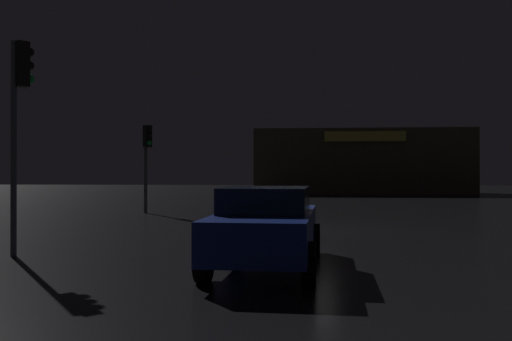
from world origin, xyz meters
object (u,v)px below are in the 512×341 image
object	(u,v)px
store_building	(360,162)
traffic_signal_opposite	(147,151)
car_near	(267,225)
traffic_signal_main	(20,98)

from	to	relation	value
store_building	traffic_signal_opposite	xyz separation A→B (m)	(-11.63, -24.28, 0.03)
traffic_signal_opposite	car_near	bearing A→B (deg)	-65.21
store_building	car_near	xyz separation A→B (m)	(-5.59, -37.36, -1.88)
traffic_signal_main	car_near	xyz separation A→B (m)	(5.30, -1.00, -2.55)
traffic_signal_opposite	car_near	distance (m)	14.54
traffic_signal_main	traffic_signal_opposite	xyz separation A→B (m)	(-0.75, 12.09, -0.64)
traffic_signal_main	car_near	size ratio (longest dim) A/B	0.98
store_building	traffic_signal_main	world-z (taller)	store_building
store_building	traffic_signal_opposite	distance (m)	26.92
traffic_signal_main	traffic_signal_opposite	bearing A→B (deg)	93.53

